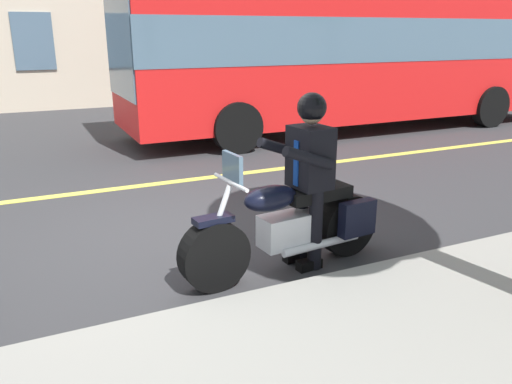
% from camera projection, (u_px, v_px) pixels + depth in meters
% --- Properties ---
extents(ground_plane, '(80.00, 80.00, 0.00)m').
position_uv_depth(ground_plane, '(171.00, 231.00, 6.12)').
color(ground_plane, '#333335').
extents(lane_center_stripe, '(60.00, 0.16, 0.01)m').
position_uv_depth(lane_center_stripe, '(135.00, 187.00, 7.84)').
color(lane_center_stripe, '#E5DB4C').
rests_on(lane_center_stripe, ground_plane).
extents(motorcycle_main, '(2.22, 0.73, 1.26)m').
position_uv_depth(motorcycle_main, '(291.00, 226.00, 5.03)').
color(motorcycle_main, black).
rests_on(motorcycle_main, ground_plane).
extents(rider_main, '(0.66, 0.59, 1.74)m').
position_uv_depth(rider_main, '(309.00, 166.00, 4.95)').
color(rider_main, black).
rests_on(rider_main, ground_plane).
extents(bus_near, '(11.05, 2.70, 3.30)m').
position_uv_depth(bus_near, '(357.00, 49.00, 11.96)').
color(bus_near, red).
rests_on(bus_near, ground_plane).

